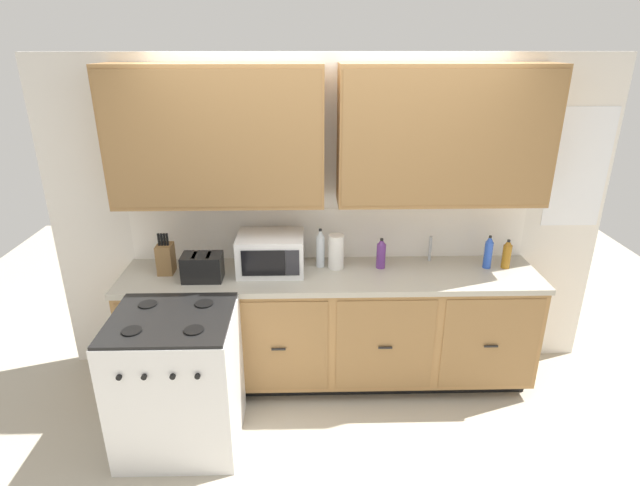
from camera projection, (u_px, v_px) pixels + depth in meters
ground_plane at (331, 403)px, 3.77m from camera, size 8.00×8.00×0.00m
wall_unit at (331, 169)px, 3.61m from camera, size 4.23×0.40×2.45m
counter_run at (330, 327)px, 3.87m from camera, size 3.06×0.64×0.93m
stove_range at (178, 381)px, 3.27m from camera, size 0.76×0.68×0.95m
microwave at (271, 253)px, 3.69m from camera, size 0.48×0.37×0.28m
toaster at (202, 267)px, 3.57m from camera, size 0.28×0.18×0.19m
knife_block at (166, 258)px, 3.67m from camera, size 0.11×0.14×0.31m
sink_faucet at (430, 248)px, 3.88m from camera, size 0.02×0.02×0.20m
paper_towel_roll at (336, 252)px, 3.74m from camera, size 0.12×0.12×0.26m
bottle_clear at (320, 248)px, 3.76m from camera, size 0.06×0.06×0.30m
bottle_amber at (507, 254)px, 3.75m from camera, size 0.06×0.06×0.22m
bottle_blue at (488, 252)px, 3.75m from camera, size 0.06×0.06×0.26m
bottle_violet at (381, 254)px, 3.75m from camera, size 0.07×0.07×0.23m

